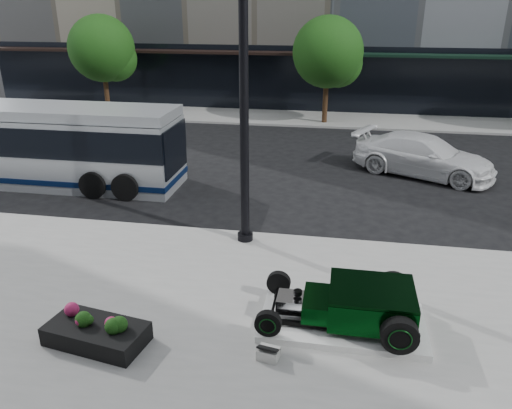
% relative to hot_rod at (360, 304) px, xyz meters
% --- Properties ---
extents(ground, '(120.00, 120.00, 0.00)m').
position_rel_hot_rod_xyz_m(ground, '(-2.66, 6.19, -0.70)').
color(ground, black).
rests_on(ground, ground).
extents(sidewalk_far, '(70.00, 4.00, 0.12)m').
position_rel_hot_rod_xyz_m(sidewalk_far, '(-2.66, 20.19, -0.64)').
color(sidewalk_far, gray).
rests_on(sidewalk_far, ground).
extents(street_trees, '(29.80, 3.80, 5.70)m').
position_rel_hot_rod_xyz_m(street_trees, '(-1.51, 19.26, 3.07)').
color(street_trees, black).
rests_on(street_trees, sidewalk_far).
extents(display_plinth, '(3.40, 1.80, 0.15)m').
position_rel_hot_rod_xyz_m(display_plinth, '(-0.33, -0.00, -0.50)').
color(display_plinth, silver).
rests_on(display_plinth, sidewalk_near).
extents(hot_rod, '(3.22, 2.00, 0.81)m').
position_rel_hot_rod_xyz_m(hot_rod, '(0.00, 0.00, 0.00)').
color(hot_rod, black).
rests_on(hot_rod, display_plinth).
extents(info_plaque, '(0.45, 0.37, 0.31)m').
position_rel_hot_rod_xyz_m(info_plaque, '(-1.69, -1.30, -0.45)').
color(info_plaque, silver).
rests_on(info_plaque, sidewalk_near).
extents(lamppost, '(0.44, 0.44, 7.98)m').
position_rel_hot_rod_xyz_m(lamppost, '(-3.12, 3.66, 3.11)').
color(lamppost, black).
rests_on(lamppost, sidewalk_near).
extents(flower_planter, '(2.10, 1.30, 0.64)m').
position_rel_hot_rod_xyz_m(flower_planter, '(-5.13, -1.40, -0.34)').
color(flower_planter, black).
rests_on(flower_planter, sidewalk_near).
extents(transit_bus, '(12.12, 2.88, 2.92)m').
position_rel_hot_rod_xyz_m(transit_bus, '(-12.44, 7.53, 0.79)').
color(transit_bus, '#B1B6BB').
rests_on(transit_bus, ground).
extents(white_sedan, '(5.89, 4.28, 1.58)m').
position_rel_hot_rod_xyz_m(white_sedan, '(2.61, 10.90, 0.10)').
color(white_sedan, white).
rests_on(white_sedan, ground).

